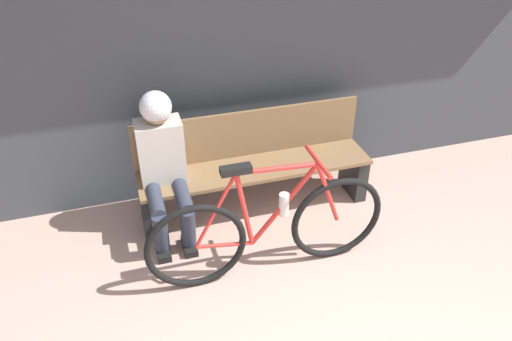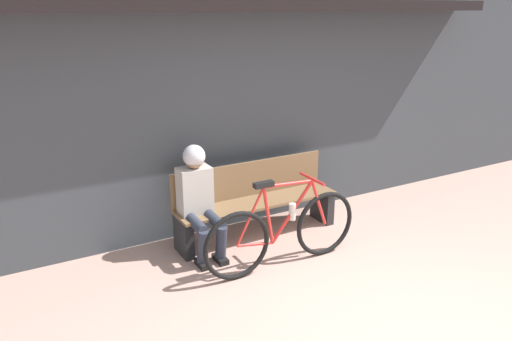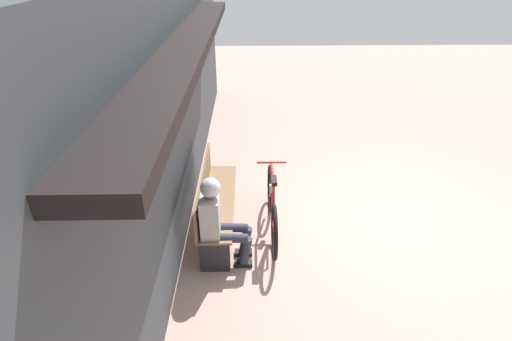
{
  "view_description": "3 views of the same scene",
  "coord_description": "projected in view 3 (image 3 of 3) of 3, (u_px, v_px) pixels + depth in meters",
  "views": [
    {
      "loc": [
        -1.03,
        -1.02,
        2.61
      ],
      "look_at": [
        -0.13,
        1.95,
        0.57
      ],
      "focal_mm": 35.0,
      "sensor_mm": 36.0,
      "label": 1
    },
    {
      "loc": [
        -2.6,
        -2.28,
        2.49
      ],
      "look_at": [
        -0.28,
        1.84,
        0.93
      ],
      "focal_mm": 35.0,
      "sensor_mm": 36.0,
      "label": 2
    },
    {
      "loc": [
        -4.6,
        1.8,
        3.37
      ],
      "look_at": [
        -0.08,
        1.71,
        0.88
      ],
      "focal_mm": 28.0,
      "sensor_mm": 36.0,
      "label": 3
    }
  ],
  "objects": [
    {
      "name": "storefront_wall",
      "position": [
        175.0,
        112.0,
        4.84
      ],
      "size": [
        12.0,
        0.56,
        3.2
      ],
      "color": "#3D4247",
      "rests_on": "ground_plane"
    },
    {
      "name": "park_bench_near",
      "position": [
        214.0,
        201.0,
        5.41
      ],
      "size": [
        1.89,
        0.42,
        0.83
      ],
      "color": "brown",
      "rests_on": "ground_plane"
    },
    {
      "name": "bicycle",
      "position": [
        272.0,
        206.0,
        5.32
      ],
      "size": [
        1.72,
        0.4,
        0.94
      ],
      "color": "black",
      "rests_on": "ground_plane"
    },
    {
      "name": "ground_plane",
      "position": [
        375.0,
        221.0,
        5.68
      ],
      "size": [
        24.0,
        24.0,
        0.0
      ],
      "primitive_type": "plane",
      "color": "tan"
    },
    {
      "name": "person_seated",
      "position": [
        218.0,
        216.0,
        4.64
      ],
      "size": [
        0.34,
        0.6,
        1.17
      ],
      "color": "#2D3342",
      "rests_on": "ground_plane"
    }
  ]
}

